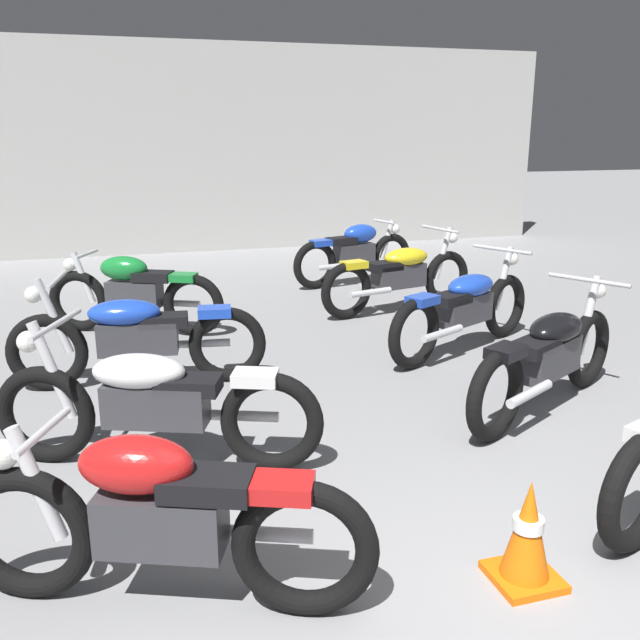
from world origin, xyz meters
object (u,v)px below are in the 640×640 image
at_px(motorcycle_right_row_2, 465,307).
at_px(traffic_cone, 527,534).
at_px(motorcycle_right_row_1, 549,355).
at_px(motorcycle_left_row_0, 159,516).
at_px(motorcycle_left_row_2, 136,335).
at_px(motorcycle_right_row_3, 400,274).
at_px(motorcycle_left_row_3, 134,292).
at_px(motorcycle_right_row_4, 355,252).
at_px(motorcycle_left_row_1, 154,401).

bearing_deg(motorcycle_right_row_2, traffic_cone, -113.52).
bearing_deg(traffic_cone, motorcycle_right_row_1, 53.31).
height_order(motorcycle_right_row_1, traffic_cone, motorcycle_right_row_1).
relative_size(motorcycle_left_row_0, motorcycle_right_row_2, 0.93).
relative_size(motorcycle_left_row_2, motorcycle_right_row_3, 1.01).
bearing_deg(motorcycle_left_row_0, motorcycle_left_row_3, 89.09).
bearing_deg(motorcycle_right_row_4, motorcycle_left_row_2, -133.60).
bearing_deg(motorcycle_right_row_2, motorcycle_right_row_4, 89.61).
height_order(motorcycle_right_row_3, traffic_cone, motorcycle_right_row_3).
bearing_deg(motorcycle_right_row_3, traffic_cone, -106.51).
distance_m(motorcycle_left_row_3, motorcycle_right_row_2, 3.48).
relative_size(motorcycle_right_row_2, motorcycle_right_row_4, 1.03).
distance_m(motorcycle_left_row_0, motorcycle_right_row_1, 3.40).
distance_m(motorcycle_right_row_3, motorcycle_right_row_4, 1.60).
bearing_deg(traffic_cone, motorcycle_left_row_2, 116.80).
distance_m(motorcycle_left_row_0, motorcycle_left_row_3, 4.63).
relative_size(motorcycle_left_row_0, motorcycle_right_row_4, 0.96).
bearing_deg(motorcycle_right_row_3, motorcycle_right_row_4, 90.09).
height_order(motorcycle_right_row_2, traffic_cone, motorcycle_right_row_2).
relative_size(motorcycle_left_row_2, motorcycle_right_row_1, 1.10).
xyz_separation_m(motorcycle_left_row_2, motorcycle_right_row_1, (3.03, -1.48, 0.00)).
relative_size(motorcycle_left_row_1, motorcycle_right_row_2, 1.03).
height_order(motorcycle_right_row_3, motorcycle_right_row_4, motorcycle_right_row_3).
height_order(motorcycle_left_row_1, motorcycle_right_row_1, same).
height_order(motorcycle_left_row_0, motorcycle_left_row_2, motorcycle_left_row_2).
distance_m(motorcycle_right_row_2, motorcycle_right_row_3, 1.66).
height_order(motorcycle_left_row_1, motorcycle_right_row_2, same).
distance_m(motorcycle_left_row_3, motorcycle_right_row_4, 3.53).
relative_size(motorcycle_left_row_0, motorcycle_right_row_3, 0.87).
bearing_deg(motorcycle_left_row_2, motorcycle_right_row_1, -26.07).
relative_size(motorcycle_right_row_1, motorcycle_right_row_3, 0.92).
bearing_deg(motorcycle_right_row_1, motorcycle_left_row_3, 133.57).
height_order(motorcycle_left_row_3, traffic_cone, motorcycle_left_row_3).
xyz_separation_m(motorcycle_left_row_0, motorcycle_left_row_1, (0.07, 1.42, -0.01)).
xyz_separation_m(motorcycle_left_row_3, motorcycle_right_row_1, (2.99, -3.14, -0.01)).
height_order(motorcycle_left_row_0, motorcycle_left_row_3, same).
distance_m(motorcycle_left_row_0, motorcycle_left_row_2, 2.97).
distance_m(motorcycle_left_row_1, motorcycle_left_row_3, 3.21).
distance_m(motorcycle_right_row_1, motorcycle_right_row_3, 3.20).
relative_size(motorcycle_left_row_0, motorcycle_left_row_1, 0.91).
xyz_separation_m(motorcycle_left_row_1, motorcycle_right_row_2, (3.09, 1.61, 0.00)).
distance_m(motorcycle_left_row_3, motorcycle_right_row_1, 4.34).
relative_size(motorcycle_left_row_1, motorcycle_left_row_3, 1.13).
bearing_deg(motorcycle_right_row_2, motorcycle_right_row_3, 89.14).
xyz_separation_m(motorcycle_left_row_2, motorcycle_right_row_4, (3.16, 3.32, 0.01)).
relative_size(motorcycle_left_row_3, motorcycle_right_row_4, 0.94).
distance_m(motorcycle_left_row_3, motorcycle_right_row_3, 3.12).
bearing_deg(motorcycle_left_row_2, motorcycle_right_row_4, 46.40).
bearing_deg(motorcycle_left_row_2, motorcycle_left_row_3, 88.50).
bearing_deg(motorcycle_left_row_1, motorcycle_right_row_1, 1.32).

